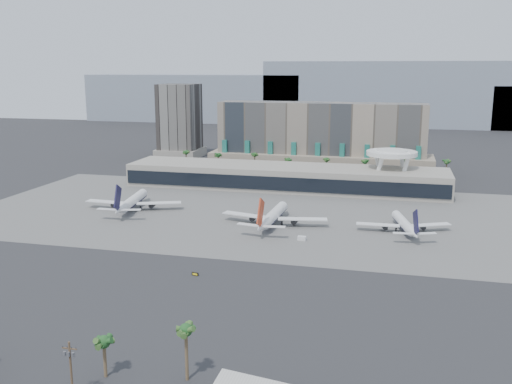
% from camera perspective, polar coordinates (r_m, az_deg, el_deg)
% --- Properties ---
extents(ground, '(900.00, 900.00, 0.00)m').
position_cam_1_polar(ground, '(203.77, -3.08, -5.83)').
color(ground, '#232326').
rests_on(ground, ground).
extents(apron_pad, '(260.00, 130.00, 0.06)m').
position_cam_1_polar(apron_pad, '(254.73, 0.53, -2.08)').
color(apron_pad, '#5B5B59').
rests_on(apron_pad, ground).
extents(mountain_ridge, '(680.00, 60.00, 70.00)m').
position_cam_1_polar(mountain_ridge, '(656.50, 11.52, 9.18)').
color(mountain_ridge, gray).
rests_on(mountain_ridge, ground).
extents(hotel, '(140.00, 30.00, 42.00)m').
position_cam_1_polar(hotel, '(365.47, 6.44, 4.94)').
color(hotel, gray).
rests_on(hotel, ground).
extents(office_tower, '(30.00, 30.00, 52.00)m').
position_cam_1_polar(office_tower, '(415.94, -7.63, 6.65)').
color(office_tower, black).
rests_on(office_tower, ground).
extents(terminal, '(170.00, 32.50, 14.50)m').
position_cam_1_polar(terminal, '(305.67, 2.92, 1.59)').
color(terminal, '#B0AA9A').
rests_on(terminal, ground).
extents(saucer_structure, '(26.00, 26.00, 21.89)m').
position_cam_1_polar(saucer_structure, '(304.35, 13.41, 3.50)').
color(saucer_structure, white).
rests_on(saucer_structure, ground).
extents(palm_row, '(157.80, 2.80, 13.10)m').
position_cam_1_polar(palm_row, '(337.96, 5.25, 3.28)').
color(palm_row, brown).
rests_on(palm_row, ground).
extents(utility_pole, '(3.20, 0.85, 12.00)m').
position_cam_1_polar(utility_pole, '(120.75, -18.07, -16.14)').
color(utility_pole, '#4C3826').
rests_on(utility_pole, ground).
extents(airliner_left, '(44.18, 45.79, 15.87)m').
position_cam_1_polar(airliner_left, '(264.79, -12.27, -0.92)').
color(airliner_left, white).
rests_on(airliner_left, ground).
extents(airliner_centre, '(44.72, 46.05, 15.89)m').
position_cam_1_polar(airliner_centre, '(233.85, 1.71, -2.39)').
color(airliner_centre, white).
rests_on(airliner_centre, ground).
extents(airliner_right, '(36.75, 38.18, 13.38)m').
position_cam_1_polar(airliner_right, '(231.85, 14.61, -3.09)').
color(airliner_right, white).
rests_on(airliner_right, ground).
extents(service_vehicle_a, '(5.23, 3.07, 2.42)m').
position_cam_1_polar(service_vehicle_a, '(265.00, -13.09, -1.57)').
color(service_vehicle_a, silver).
rests_on(service_vehicle_a, ground).
extents(service_vehicle_b, '(3.24, 2.01, 1.61)m').
position_cam_1_polar(service_vehicle_b, '(215.08, 4.61, -4.64)').
color(service_vehicle_b, silver).
rests_on(service_vehicle_b, ground).
extents(taxiway_sign, '(2.29, 0.71, 1.03)m').
position_cam_1_polar(taxiway_sign, '(180.40, -6.11, -8.16)').
color(taxiway_sign, black).
rests_on(taxiway_sign, ground).
extents(near_palm_a, '(6.00, 6.00, 9.33)m').
position_cam_1_polar(near_palm_a, '(126.63, -14.94, -14.84)').
color(near_palm_a, brown).
rests_on(near_palm_a, ground).
extents(near_palm_b, '(6.00, 6.00, 12.60)m').
position_cam_1_polar(near_palm_b, '(120.92, -7.01, -14.15)').
color(near_palm_b, brown).
rests_on(near_palm_b, ground).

